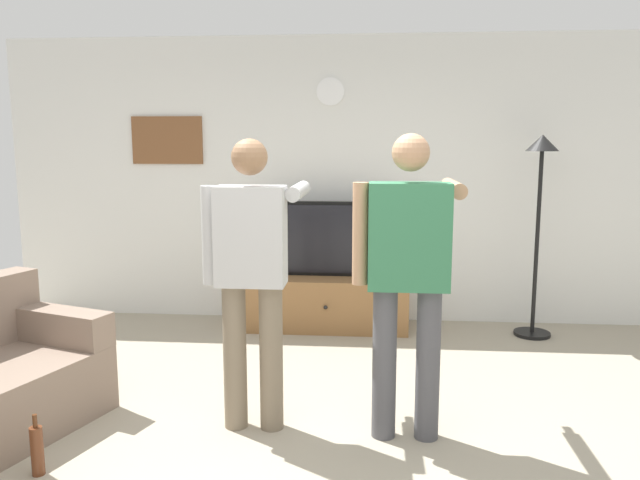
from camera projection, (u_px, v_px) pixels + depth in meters
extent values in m
plane|color=#9E937F|center=(304.00, 473.00, 3.26)|extent=(8.40, 8.40, 0.00)
cube|color=silver|center=(337.00, 181.00, 5.95)|extent=(6.40, 0.10, 2.70)
cube|color=olive|center=(328.00, 302.00, 5.78)|extent=(1.48, 0.54, 0.49)
sphere|color=black|center=(325.00, 307.00, 5.50)|extent=(0.04, 0.04, 0.04)
cube|color=black|center=(328.00, 239.00, 5.74)|extent=(1.12, 0.06, 0.69)
cube|color=black|center=(328.00, 239.00, 5.71)|extent=(1.06, 0.01, 0.63)
cylinder|color=white|center=(330.00, 92.00, 5.76)|extent=(0.26, 0.03, 0.26)
cube|color=brown|center=(167.00, 140.00, 5.97)|extent=(0.69, 0.04, 0.45)
cylinder|color=black|center=(532.00, 333.00, 5.57)|extent=(0.32, 0.32, 0.03)
cylinder|color=black|center=(537.00, 244.00, 5.44)|extent=(0.04, 0.04, 1.61)
cone|color=black|center=(543.00, 143.00, 5.31)|extent=(0.28, 0.28, 0.14)
cylinder|color=#7A6B56|center=(235.00, 356.00, 3.72)|extent=(0.14, 0.14, 0.89)
cylinder|color=#7A6B56|center=(271.00, 358.00, 3.71)|extent=(0.14, 0.14, 0.89)
cube|color=#B7B7B7|center=(251.00, 236.00, 3.60)|extent=(0.40, 0.22, 0.58)
sphere|color=#8C6647|center=(249.00, 157.00, 3.53)|extent=(0.21, 0.21, 0.21)
cylinder|color=#B7B7B7|center=(209.00, 235.00, 3.62)|extent=(0.09, 0.09, 0.58)
cylinder|color=#B7B7B7|center=(299.00, 191.00, 3.83)|extent=(0.09, 0.58, 0.09)
cube|color=white|center=(304.00, 187.00, 4.14)|extent=(0.04, 0.12, 0.04)
cylinder|color=#4C4C51|center=(384.00, 363.00, 3.60)|extent=(0.14, 0.14, 0.90)
cylinder|color=#4C4C51|center=(428.00, 364.00, 3.58)|extent=(0.14, 0.14, 0.90)
cube|color=#33724C|center=(409.00, 236.00, 3.47)|extent=(0.46, 0.22, 0.60)
sphere|color=tan|center=(411.00, 152.00, 3.40)|extent=(0.21, 0.21, 0.21)
cylinder|color=tan|center=(360.00, 234.00, 3.49)|extent=(0.09, 0.09, 0.58)
cylinder|color=tan|center=(453.00, 188.00, 3.70)|extent=(0.09, 0.58, 0.09)
cube|color=white|center=(447.00, 184.00, 4.01)|extent=(0.04, 0.12, 0.04)
cube|color=#7F6B5B|center=(54.00, 325.00, 4.07)|extent=(0.87, 0.46, 0.22)
cylinder|color=#592D19|center=(37.00, 451.00, 3.22)|extent=(0.07, 0.07, 0.26)
cylinder|color=#4C2814|center=(35.00, 421.00, 3.20)|extent=(0.02, 0.02, 0.07)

